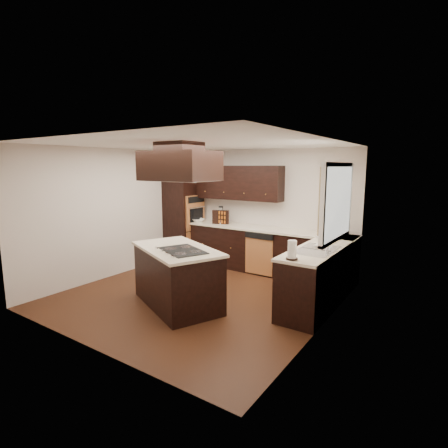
% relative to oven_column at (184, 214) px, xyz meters
% --- Properties ---
extents(floor, '(4.20, 4.20, 0.02)m').
position_rel_oven_column_xyz_m(floor, '(1.78, -1.71, -1.07)').
color(floor, '#522B16').
rests_on(floor, ground).
extents(ceiling, '(4.20, 4.20, 0.02)m').
position_rel_oven_column_xyz_m(ceiling, '(1.78, -1.71, 1.45)').
color(ceiling, white).
rests_on(ceiling, ground).
extents(wall_back, '(4.20, 0.02, 2.50)m').
position_rel_oven_column_xyz_m(wall_back, '(1.78, 0.40, 0.19)').
color(wall_back, beige).
rests_on(wall_back, ground).
extents(wall_front, '(4.20, 0.02, 2.50)m').
position_rel_oven_column_xyz_m(wall_front, '(1.78, -3.81, 0.19)').
color(wall_front, beige).
rests_on(wall_front, ground).
extents(wall_left, '(0.02, 4.20, 2.50)m').
position_rel_oven_column_xyz_m(wall_left, '(-0.33, -1.71, 0.19)').
color(wall_left, beige).
rests_on(wall_left, ground).
extents(wall_right, '(0.02, 4.20, 2.50)m').
position_rel_oven_column_xyz_m(wall_right, '(3.88, -1.71, 0.19)').
color(wall_right, beige).
rests_on(wall_right, ground).
extents(oven_column, '(0.65, 0.75, 2.12)m').
position_rel_oven_column_xyz_m(oven_column, '(0.00, 0.00, 0.00)').
color(oven_column, black).
rests_on(oven_column, floor).
extents(wall_oven_face, '(0.05, 0.62, 0.78)m').
position_rel_oven_column_xyz_m(wall_oven_face, '(0.35, 0.00, 0.06)').
color(wall_oven_face, '#BC703B').
rests_on(wall_oven_face, oven_column).
extents(base_cabinets_back, '(2.93, 0.60, 0.88)m').
position_rel_oven_column_xyz_m(base_cabinets_back, '(1.81, 0.09, -0.62)').
color(base_cabinets_back, black).
rests_on(base_cabinets_back, floor).
extents(base_cabinets_right, '(0.60, 2.40, 0.88)m').
position_rel_oven_column_xyz_m(base_cabinets_right, '(3.58, -0.80, -0.62)').
color(base_cabinets_right, black).
rests_on(base_cabinets_right, floor).
extents(countertop_back, '(2.93, 0.63, 0.04)m').
position_rel_oven_column_xyz_m(countertop_back, '(1.81, 0.08, -0.16)').
color(countertop_back, beige).
rests_on(countertop_back, base_cabinets_back).
extents(countertop_right, '(0.63, 2.40, 0.04)m').
position_rel_oven_column_xyz_m(countertop_right, '(3.56, -0.80, -0.16)').
color(countertop_right, beige).
rests_on(countertop_right, base_cabinets_right).
extents(upper_cabinets, '(2.00, 0.34, 0.72)m').
position_rel_oven_column_xyz_m(upper_cabinets, '(1.34, 0.23, 0.75)').
color(upper_cabinets, black).
rests_on(upper_cabinets, wall_back).
extents(dishwasher_front, '(0.60, 0.05, 0.72)m').
position_rel_oven_column_xyz_m(dishwasher_front, '(2.10, -0.20, -0.66)').
color(dishwasher_front, '#BC703B').
rests_on(dishwasher_front, floor).
extents(window_frame, '(0.06, 1.32, 1.12)m').
position_rel_oven_column_xyz_m(window_frame, '(3.85, -1.16, 0.59)').
color(window_frame, white).
rests_on(window_frame, wall_right).
extents(window_pane, '(0.00, 1.20, 1.00)m').
position_rel_oven_column_xyz_m(window_pane, '(3.87, -1.16, 0.59)').
color(window_pane, white).
rests_on(window_pane, wall_right).
extents(curtain_left, '(0.02, 0.34, 0.90)m').
position_rel_oven_column_xyz_m(curtain_left, '(3.79, -1.57, 0.64)').
color(curtain_left, beige).
rests_on(curtain_left, wall_right).
extents(curtain_right, '(0.02, 0.34, 0.90)m').
position_rel_oven_column_xyz_m(curtain_right, '(3.79, -0.74, 0.64)').
color(curtain_right, beige).
rests_on(curtain_right, wall_right).
extents(sink_rim, '(0.52, 0.84, 0.01)m').
position_rel_oven_column_xyz_m(sink_rim, '(3.58, -1.16, -0.14)').
color(sink_rim, silver).
rests_on(sink_rim, countertop_right).
extents(island, '(1.77, 1.42, 0.88)m').
position_rel_oven_column_xyz_m(island, '(1.74, -2.21, -0.62)').
color(island, black).
rests_on(island, floor).
extents(island_top, '(1.85, 1.50, 0.04)m').
position_rel_oven_column_xyz_m(island_top, '(1.74, -2.21, -0.16)').
color(island_top, beige).
rests_on(island_top, island).
extents(cooktop, '(0.88, 0.75, 0.01)m').
position_rel_oven_column_xyz_m(cooktop, '(1.96, -2.31, -0.13)').
color(cooktop, black).
rests_on(cooktop, island_top).
extents(range_hood, '(1.05, 0.72, 0.42)m').
position_rel_oven_column_xyz_m(range_hood, '(1.88, -2.25, 1.10)').
color(range_hood, black).
rests_on(range_hood, ceiling).
extents(hood_duct, '(0.55, 0.50, 0.13)m').
position_rel_oven_column_xyz_m(hood_duct, '(1.88, -2.25, 1.38)').
color(hood_duct, black).
rests_on(hood_duct, ceiling).
extents(blender_base, '(0.15, 0.15, 0.10)m').
position_rel_oven_column_xyz_m(blender_base, '(1.01, 0.05, -0.09)').
color(blender_base, silver).
rests_on(blender_base, countertop_back).
extents(blender_pitcher, '(0.13, 0.13, 0.26)m').
position_rel_oven_column_xyz_m(blender_pitcher, '(1.01, 0.05, 0.09)').
color(blender_pitcher, silver).
rests_on(blender_pitcher, blender_base).
extents(spice_rack, '(0.36, 0.23, 0.30)m').
position_rel_oven_column_xyz_m(spice_rack, '(1.03, 0.03, 0.01)').
color(spice_rack, black).
rests_on(spice_rack, countertop_back).
extents(mixing_bowl, '(0.38, 0.38, 0.07)m').
position_rel_oven_column_xyz_m(mixing_bowl, '(0.42, -0.01, -0.10)').
color(mixing_bowl, white).
rests_on(mixing_bowl, countertop_back).
extents(soap_bottle, '(0.10, 0.10, 0.18)m').
position_rel_oven_column_xyz_m(soap_bottle, '(3.58, -0.51, -0.05)').
color(soap_bottle, white).
rests_on(soap_bottle, countertop_right).
extents(paper_towel, '(0.13, 0.13, 0.26)m').
position_rel_oven_column_xyz_m(paper_towel, '(3.49, -1.87, -0.01)').
color(paper_towel, white).
rests_on(paper_towel, countertop_right).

